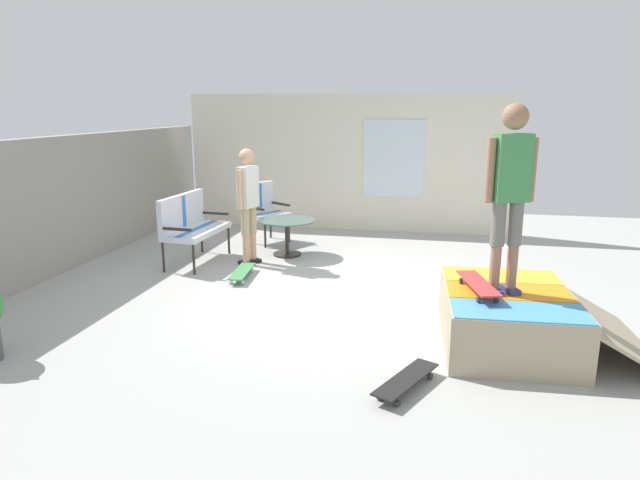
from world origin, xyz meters
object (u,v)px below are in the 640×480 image
(skate_ramp, at_px, (510,318))
(person_skater, at_px, (510,185))
(skateboard_spare, at_px, (406,380))
(skateboard_on_ramp, at_px, (478,284))
(patio_table, at_px, (287,230))
(skateboard_by_bench, at_px, (242,272))
(patio_bench, at_px, (190,222))
(patio_chair_near_house, at_px, (263,207))
(person_watching, at_px, (248,198))

(skate_ramp, relative_size, person_skater, 1.13)
(skateboard_spare, distance_m, skateboard_on_ramp, 1.30)
(patio_table, height_order, skateboard_by_bench, patio_table)
(patio_bench, distance_m, patio_chair_near_house, 1.61)
(skateboard_on_ramp, bearing_deg, skateboard_by_bench, 61.18)
(patio_bench, relative_size, skateboard_on_ramp, 1.55)
(patio_chair_near_house, bearing_deg, skateboard_on_ramp, -138.17)
(patio_table, relative_size, skateboard_by_bench, 1.10)
(patio_chair_near_house, distance_m, skateboard_spare, 5.47)
(skateboard_spare, bearing_deg, person_skater, -38.05)
(skateboard_on_ramp, bearing_deg, skate_ramp, -71.43)
(skate_ramp, distance_m, person_watching, 4.17)
(skate_ramp, height_order, person_watching, person_watching)
(person_watching, bearing_deg, patio_chair_near_house, 8.85)
(patio_bench, height_order, skateboard_on_ramp, patio_bench)
(patio_table, xyz_separation_m, skateboard_on_ramp, (-2.92, -2.69, 0.23))
(skate_ramp, xyz_separation_m, person_skater, (-0.07, 0.11, 1.31))
(skateboard_spare, bearing_deg, patio_bench, 46.16)
(patio_chair_near_house, relative_size, patio_table, 1.13)
(patio_bench, height_order, person_watching, person_watching)
(skate_ramp, relative_size, person_watching, 1.18)
(patio_chair_near_house, xyz_separation_m, skateboard_spare, (-4.72, -2.72, -0.53))
(skate_ramp, xyz_separation_m, patio_bench, (2.13, 4.32, 0.34))
(patio_table, distance_m, skateboard_on_ramp, 3.98)
(patio_chair_near_house, relative_size, person_skater, 0.58)
(patio_table, height_order, skateboard_on_ramp, skateboard_on_ramp)
(person_skater, height_order, skateboard_by_bench, person_skater)
(patio_chair_near_house, bearing_deg, person_watching, -171.15)
(skate_ramp, distance_m, skateboard_on_ramp, 0.50)
(patio_table, relative_size, skateboard_spare, 1.11)
(patio_bench, relative_size, skateboard_spare, 1.58)
(person_skater, distance_m, skateboard_by_bench, 3.88)
(person_watching, relative_size, person_skater, 0.96)
(skate_ramp, bearing_deg, patio_bench, 63.72)
(skate_ramp, relative_size, skateboard_on_ramp, 2.43)
(patio_bench, distance_m, skateboard_by_bench, 1.29)
(patio_table, bearing_deg, patio_bench, 117.48)
(patio_chair_near_house, relative_size, skateboard_on_ramp, 1.24)
(skateboard_on_ramp, bearing_deg, patio_bench, 60.64)
(patio_chair_near_house, relative_size, skateboard_by_bench, 1.25)
(skate_ramp, xyz_separation_m, skateboard_spare, (-1.12, 0.93, -0.19))
(skateboard_on_ramp, bearing_deg, person_skater, -78.98)
(patio_chair_near_house, distance_m, skateboard_on_ramp, 4.98)
(person_watching, bearing_deg, skate_ramp, -123.07)
(patio_chair_near_house, bearing_deg, person_skater, -135.97)
(skate_ramp, distance_m, skateboard_spare, 1.47)
(skateboard_by_bench, distance_m, skateboard_on_ramp, 3.44)
(patio_table, distance_m, skateboard_by_bench, 1.35)
(skate_ramp, distance_m, person_skater, 1.32)
(person_skater, distance_m, skateboard_spare, 2.01)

